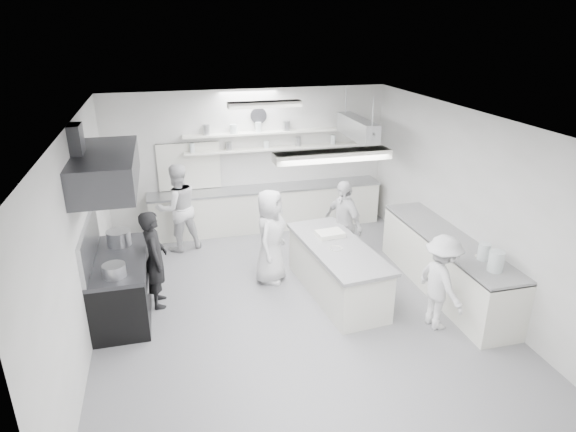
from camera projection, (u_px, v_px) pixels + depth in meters
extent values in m
cube|color=#98989B|center=(290.00, 304.00, 8.06)|extent=(6.00, 7.00, 0.02)
cube|color=white|center=(291.00, 119.00, 6.95)|extent=(6.00, 7.00, 0.02)
cube|color=silver|center=(250.00, 160.00, 10.66)|extent=(6.00, 0.04, 3.00)
cube|color=silver|center=(390.00, 362.00, 4.35)|extent=(6.00, 0.04, 3.00)
cube|color=silver|center=(81.00, 238.00, 6.82)|extent=(0.04, 7.00, 3.00)
cube|color=silver|center=(465.00, 202.00, 8.19)|extent=(0.04, 7.00, 3.00)
cube|color=black|center=(122.00, 287.00, 7.66)|extent=(0.80, 1.80, 0.90)
cube|color=#37383B|center=(105.00, 169.00, 6.96)|extent=(0.85, 2.00, 0.50)
cube|color=white|center=(267.00, 208.00, 10.84)|extent=(5.00, 0.60, 0.92)
cube|color=white|center=(283.00, 148.00, 10.61)|extent=(4.20, 0.26, 0.04)
cube|color=white|center=(283.00, 132.00, 10.48)|extent=(4.20, 0.26, 0.04)
cube|color=black|center=(189.00, 166.00, 10.36)|extent=(1.30, 0.04, 1.00)
cylinder|color=white|center=(258.00, 115.00, 10.31)|extent=(0.32, 0.05, 0.32)
cube|color=white|center=(445.00, 265.00, 8.31)|extent=(0.74, 3.30, 0.94)
cube|color=#A1A3A6|center=(357.00, 128.00, 9.83)|extent=(0.30, 1.60, 0.40)
cube|color=white|center=(332.00, 155.00, 5.35)|extent=(1.30, 0.25, 0.10)
cube|color=white|center=(265.00, 104.00, 8.59)|extent=(1.30, 0.25, 0.10)
cube|color=white|center=(337.00, 271.00, 8.21)|extent=(1.07, 2.34, 0.84)
cylinder|color=#A1A3A6|center=(119.00, 239.00, 7.87)|extent=(0.38, 0.38, 0.29)
imported|color=black|center=(155.00, 259.00, 7.77)|extent=(0.41, 0.60, 1.61)
imported|color=silver|center=(178.00, 208.00, 9.67)|extent=(1.02, 0.90, 1.77)
imported|color=silver|center=(270.00, 236.00, 8.50)|extent=(0.88, 0.98, 1.68)
imported|color=silver|center=(343.00, 224.00, 9.05)|extent=(0.70, 1.05, 1.66)
imported|color=silver|center=(441.00, 282.00, 7.21)|extent=(0.63, 1.00, 1.47)
imported|color=#A1A3A6|center=(329.00, 239.00, 8.35)|extent=(0.26, 0.26, 0.06)
imported|color=white|center=(336.00, 250.00, 7.93)|extent=(0.25, 0.25, 0.07)
imported|color=white|center=(484.00, 258.00, 7.42)|extent=(0.27, 0.27, 0.06)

